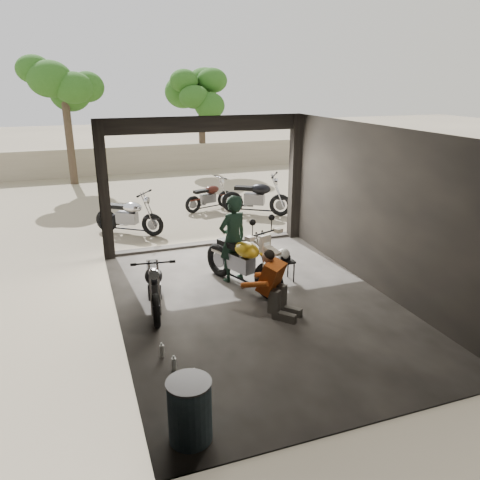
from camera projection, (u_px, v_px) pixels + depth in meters
ground at (256, 304)px, 8.78m from camera, size 80.00×80.00×0.00m
garage at (246, 231)px, 8.86m from camera, size 7.00×7.13×3.20m
boundary_wall at (143, 159)px, 21.06m from camera, size 18.00×0.30×1.20m
tree_left at (63, 80)px, 17.68m from camera, size 2.20×2.20×5.60m
tree_right at (201, 90)px, 20.99m from camera, size 2.20×2.20×5.00m
main_bike at (242, 256)px, 9.30m from camera, size 1.50×2.15×1.33m
left_bike at (154, 281)px, 8.41m from camera, size 0.89×1.73×1.12m
outside_bike_a at (128, 213)px, 12.61m from camera, size 1.85×1.61×1.19m
outside_bike_b at (209, 194)px, 14.96m from camera, size 1.66×1.07×1.04m
outside_bike_c at (256, 194)px, 14.43m from camera, size 2.03×1.71×1.30m
rider at (233, 239)px, 9.52m from camera, size 0.78×0.64×1.83m
mechanic at (278, 286)px, 8.15m from camera, size 0.99×1.01×1.18m
stool at (285, 263)px, 9.64m from camera, size 0.34×0.34×0.48m
helmet at (284, 254)px, 9.61m from camera, size 0.30×0.31×0.24m
oil_drum at (190, 412)px, 5.35m from camera, size 0.64×0.64×0.79m
sign_post at (314, 180)px, 12.65m from camera, size 0.72×0.08×2.16m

